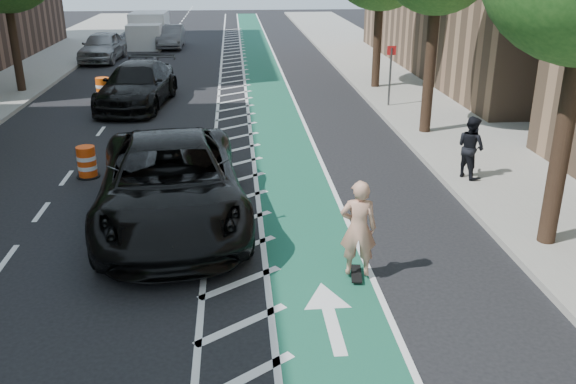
{
  "coord_description": "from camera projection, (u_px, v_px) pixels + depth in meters",
  "views": [
    {
      "loc": [
        1.51,
        -11.46,
        5.73
      ],
      "look_at": [
        2.55,
        0.39,
        1.1
      ],
      "focal_mm": 38.0,
      "sensor_mm": 36.0,
      "label": 1
    }
  ],
  "objects": [
    {
      "name": "box_truck",
      "position": [
        149.0,
        31.0,
        41.01
      ],
      "size": [
        2.4,
        5.16,
        2.14
      ],
      "rotation": [
        0.0,
        0.0,
        -0.01
      ],
      "color": "silver",
      "rests_on": "ground"
    },
    {
      "name": "barrel_a",
      "position": [
        87.0,
        163.0,
        16.73
      ],
      "size": [
        0.64,
        0.64,
        0.87
      ],
      "color": "#EE450C",
      "rests_on": "ground"
    },
    {
      "name": "skateboarder",
      "position": [
        358.0,
        228.0,
        11.24
      ],
      "size": [
        0.74,
        0.55,
        1.87
      ],
      "primitive_type": "imported",
      "rotation": [
        0.0,
        0.0,
        2.99
      ],
      "color": "tan",
      "rests_on": "skateboard"
    },
    {
      "name": "car_grey",
      "position": [
        171.0,
        37.0,
        40.19
      ],
      "size": [
        1.54,
        4.41,
        1.45
      ],
      "primitive_type": "imported",
      "rotation": [
        0.0,
        0.0,
        -0.0
      ],
      "color": "#55565A",
      "rests_on": "ground"
    },
    {
      "name": "barrel_c",
      "position": [
        103.0,
        90.0,
        25.56
      ],
      "size": [
        0.71,
        0.71,
        0.97
      ],
      "color": "#E6520C",
      "rests_on": "ground"
    },
    {
      "name": "curb_right",
      "position": [
        387.0,
        120.0,
        22.42
      ],
      "size": [
        0.12,
        90.0,
        0.16
      ],
      "primitive_type": "cube",
      "color": "gray",
      "rests_on": "ground"
    },
    {
      "name": "sidewalk_right",
      "position": [
        451.0,
        118.0,
        22.63
      ],
      "size": [
        5.0,
        90.0,
        0.15
      ],
      "primitive_type": "cube",
      "color": "gray",
      "rests_on": "ground"
    },
    {
      "name": "car_silver",
      "position": [
        103.0,
        46.0,
        35.05
      ],
      "size": [
        2.3,
        5.04,
        1.68
      ],
      "primitive_type": "imported",
      "rotation": [
        0.0,
        0.0,
        -0.07
      ],
      "color": "gray",
      "rests_on": "ground"
    },
    {
      "name": "suv_far",
      "position": [
        137.0,
        85.0,
        24.54
      ],
      "size": [
        3.06,
        6.11,
        1.7
      ],
      "primitive_type": "imported",
      "rotation": [
        0.0,
        0.0,
        -0.12
      ],
      "color": "black",
      "rests_on": "ground"
    },
    {
      "name": "pedestrian",
      "position": [
        471.0,
        147.0,
        16.15
      ],
      "size": [
        0.91,
        1.0,
        1.67
      ],
      "primitive_type": "imported",
      "rotation": [
        0.0,
        0.0,
        1.99
      ],
      "color": "black",
      "rests_on": "sidewalk_right"
    },
    {
      "name": "sign_post",
      "position": [
        390.0,
        75.0,
        23.86
      ],
      "size": [
        0.35,
        0.08,
        2.47
      ],
      "color": "#4C4C4C",
      "rests_on": "ground"
    },
    {
      "name": "suv_near",
      "position": [
        171.0,
        183.0,
        13.7
      ],
      "size": [
        3.83,
        7.14,
        1.91
      ],
      "primitive_type": "imported",
      "rotation": [
        0.0,
        0.0,
        0.1
      ],
      "color": "black",
      "rests_on": "ground"
    },
    {
      "name": "bike_lane",
      "position": [
        277.0,
        124.0,
        22.12
      ],
      "size": [
        2.0,
        90.0,
        0.01
      ],
      "primitive_type": "cube",
      "color": "#175144",
      "rests_on": "ground"
    },
    {
      "name": "buffer_strip",
      "position": [
        236.0,
        125.0,
        22.0
      ],
      "size": [
        1.4,
        90.0,
        0.01
      ],
      "primitive_type": "cube",
      "color": "silver",
      "rests_on": "ground"
    },
    {
      "name": "ground",
      "position": [
        167.0,
        252.0,
        12.59
      ],
      "size": [
        120.0,
        120.0,
        0.0
      ],
      "primitive_type": "plane",
      "color": "black",
      "rests_on": "ground"
    },
    {
      "name": "skateboard",
      "position": [
        356.0,
        274.0,
        11.59
      ],
      "size": [
        0.3,
        0.71,
        0.09
      ],
      "rotation": [
        0.0,
        0.0,
        -0.15
      ],
      "color": "black",
      "rests_on": "ground"
    },
    {
      "name": "barrel_b",
      "position": [
        145.0,
        98.0,
        24.44
      ],
      "size": [
        0.61,
        0.61,
        0.83
      ],
      "color": "#EC460C",
      "rests_on": "ground"
    }
  ]
}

